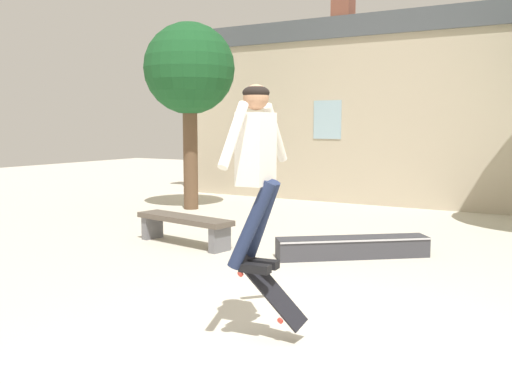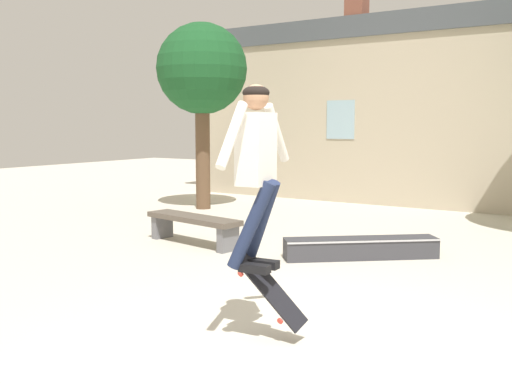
{
  "view_description": "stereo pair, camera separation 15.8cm",
  "coord_description": "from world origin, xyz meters",
  "px_view_note": "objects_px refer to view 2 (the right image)",
  "views": [
    {
      "loc": [
        1.89,
        -3.97,
        1.84
      ],
      "look_at": [
        -0.47,
        0.04,
        1.29
      ],
      "focal_mm": 40.0,
      "sensor_mm": 36.0,
      "label": 1
    },
    {
      "loc": [
        2.03,
        -3.88,
        1.84
      ],
      "look_at": [
        -0.47,
        0.04,
        1.29
      ],
      "focal_mm": 40.0,
      "sensor_mm": 36.0,
      "label": 2
    }
  ],
  "objects_px": {
    "skater": "(256,160)",
    "skate_ledge": "(361,248)",
    "park_bench": "(193,223)",
    "tree_left": "(202,71)",
    "skateboard_flipping": "(270,289)"
  },
  "relations": [
    {
      "from": "tree_left",
      "to": "skateboard_flipping",
      "type": "xyz_separation_m",
      "value": [
        5.25,
        -5.85,
        -2.52
      ]
    },
    {
      "from": "park_bench",
      "to": "skate_ledge",
      "type": "height_order",
      "value": "park_bench"
    },
    {
      "from": "tree_left",
      "to": "skater",
      "type": "xyz_separation_m",
      "value": [
        5.16,
        -5.94,
        -1.42
      ]
    },
    {
      "from": "tree_left",
      "to": "skateboard_flipping",
      "type": "relative_size",
      "value": 5.76
    },
    {
      "from": "skateboard_flipping",
      "to": "skater",
      "type": "bearing_deg",
      "value": -149.65
    },
    {
      "from": "skater",
      "to": "skate_ledge",
      "type": "bearing_deg",
      "value": 92.21
    },
    {
      "from": "tree_left",
      "to": "skater",
      "type": "height_order",
      "value": "tree_left"
    },
    {
      "from": "skater",
      "to": "skateboard_flipping",
      "type": "relative_size",
      "value": 2.2
    },
    {
      "from": "skate_ledge",
      "to": "skateboard_flipping",
      "type": "xyz_separation_m",
      "value": [
        0.51,
        -3.28,
        0.31
      ]
    },
    {
      "from": "skater",
      "to": "park_bench",
      "type": "bearing_deg",
      "value": 131.09
    },
    {
      "from": "park_bench",
      "to": "skateboard_flipping",
      "type": "bearing_deg",
      "value": -32.44
    },
    {
      "from": "tree_left",
      "to": "park_bench",
      "type": "distance_m",
      "value": 4.62
    },
    {
      "from": "skate_ledge",
      "to": "skateboard_flipping",
      "type": "height_order",
      "value": "skateboard_flipping"
    },
    {
      "from": "tree_left",
      "to": "skate_ledge",
      "type": "distance_m",
      "value": 6.08
    },
    {
      "from": "tree_left",
      "to": "skater",
      "type": "relative_size",
      "value": 2.62
    }
  ]
}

